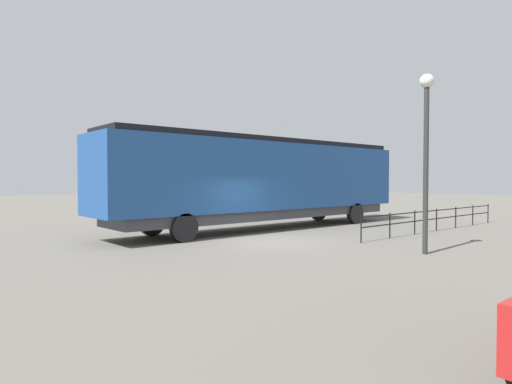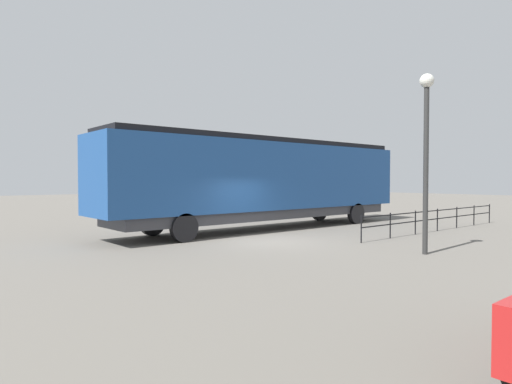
{
  "view_description": "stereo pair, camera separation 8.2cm",
  "coord_description": "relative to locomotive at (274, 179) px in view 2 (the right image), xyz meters",
  "views": [
    {
      "loc": [
        12.21,
        -11.13,
        2.37
      ],
      "look_at": [
        0.12,
        -0.73,
        1.91
      ],
      "focal_mm": 30.51,
      "sensor_mm": 36.0,
      "label": 1
    },
    {
      "loc": [
        12.26,
        -11.07,
        2.37
      ],
      "look_at": [
        0.12,
        -0.73,
        1.91
      ],
      "focal_mm": 30.51,
      "sensor_mm": 36.0,
      "label": 2
    }
  ],
  "objects": [
    {
      "name": "ground_plane",
      "position": [
        3.21,
        -3.28,
        -2.4
      ],
      "size": [
        120.0,
        120.0,
        0.0
      ],
      "primitive_type": "plane",
      "color": "#666059"
    },
    {
      "name": "lamp_post",
      "position": [
        8.51,
        -1.39,
        1.36
      ],
      "size": [
        0.44,
        0.44,
        5.68
      ],
      "color": "#2D2D2D",
      "rests_on": "ground_plane"
    },
    {
      "name": "locomotive",
      "position": [
        0.0,
        0.0,
        0.0
      ],
      "size": [
        2.88,
        16.54,
        4.29
      ],
      "color": "navy",
      "rests_on": "ground_plane"
    },
    {
      "name": "platform_fence",
      "position": [
        5.73,
        4.89,
        -1.72
      ],
      "size": [
        0.05,
        11.63,
        1.03
      ],
      "color": "black",
      "rests_on": "ground_plane"
    }
  ]
}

